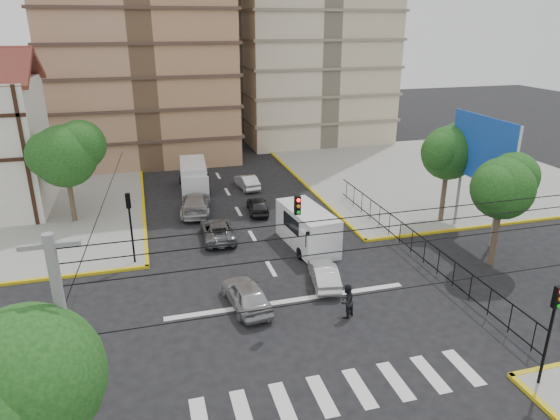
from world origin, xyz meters
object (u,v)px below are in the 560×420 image
object	(u,v)px
car_silver_front_left	(246,294)
pedestrian_crosswalk	(347,301)
van_left_lane	(194,177)
van_right_lane	(309,230)
traffic_light_nw	(130,217)
traffic_light_se	(552,320)
car_white_front_right	(324,274)

from	to	relation	value
car_silver_front_left	pedestrian_crosswalk	bearing A→B (deg)	146.27
van_left_lane	car_silver_front_left	size ratio (longest dim) A/B	1.32
van_right_lane	van_left_lane	distance (m)	15.08
car_silver_front_left	traffic_light_nw	bearing A→B (deg)	-56.99
traffic_light_se	pedestrian_crosswalk	distance (m)	9.02
van_right_lane	car_white_front_right	size ratio (longest dim) A/B	1.55
van_left_lane	pedestrian_crosswalk	distance (m)	22.74
traffic_light_se	traffic_light_nw	size ratio (longest dim) A/B	1.00
traffic_light_se	car_white_front_right	world-z (taller)	traffic_light_se
traffic_light_nw	pedestrian_crosswalk	distance (m)	13.58
traffic_light_se	car_silver_front_left	distance (m)	13.78
van_left_lane	car_silver_front_left	world-z (taller)	van_left_lane
traffic_light_se	van_left_lane	distance (m)	30.87
pedestrian_crosswalk	van_right_lane	bearing A→B (deg)	-129.04
traffic_light_se	car_white_front_right	xyz separation A→B (m)	(-5.42, 10.22, -2.49)
van_left_lane	car_silver_front_left	xyz separation A→B (m)	(0.39, -19.90, -0.47)
car_white_front_right	pedestrian_crosswalk	world-z (taller)	pedestrian_crosswalk
traffic_light_se	pedestrian_crosswalk	bearing A→B (deg)	129.07
traffic_light_se	traffic_light_nw	distance (m)	22.06
van_left_lane	traffic_light_se	bearing A→B (deg)	-65.75
van_right_lane	car_silver_front_left	world-z (taller)	van_right_lane
traffic_light_nw	car_silver_front_left	xyz separation A→B (m)	(5.51, -6.53, -2.39)
traffic_light_nw	car_silver_front_left	size ratio (longest dim) A/B	1.04
van_right_lane	car_white_front_right	xyz separation A→B (m)	(-0.73, -4.83, -0.61)
van_right_lane	car_white_front_right	distance (m)	4.93
traffic_light_nw	pedestrian_crosswalk	xyz separation A→B (m)	(10.09, -8.81, -2.22)
traffic_light_nw	car_silver_front_left	distance (m)	8.87
car_white_front_right	pedestrian_crosswalk	bearing A→B (deg)	98.35
traffic_light_nw	van_left_lane	bearing A→B (deg)	69.05
car_silver_front_left	traffic_light_se	bearing A→B (deg)	130.84
traffic_light_nw	van_right_lane	distance (m)	11.09
traffic_light_se	car_silver_front_left	world-z (taller)	traffic_light_se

